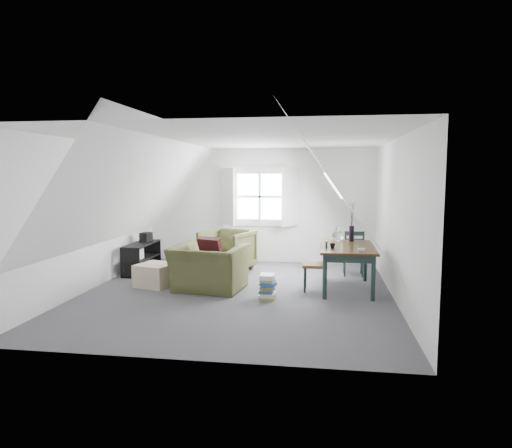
% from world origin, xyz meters
% --- Properties ---
extents(floor, '(5.50, 5.50, 0.00)m').
position_xyz_m(floor, '(0.00, 0.00, 0.00)').
color(floor, '#48484D').
rests_on(floor, ground).
extents(ceiling, '(5.50, 5.50, 0.00)m').
position_xyz_m(ceiling, '(0.00, 0.00, 2.50)').
color(ceiling, white).
rests_on(ceiling, wall_back).
extents(wall_back, '(5.00, 0.00, 5.00)m').
position_xyz_m(wall_back, '(0.00, 2.75, 1.25)').
color(wall_back, silver).
rests_on(wall_back, ground).
extents(wall_front, '(5.00, 0.00, 5.00)m').
position_xyz_m(wall_front, '(0.00, -2.75, 1.25)').
color(wall_front, silver).
rests_on(wall_front, ground).
extents(wall_left, '(0.00, 5.50, 5.50)m').
position_xyz_m(wall_left, '(-2.50, 0.00, 1.25)').
color(wall_left, silver).
rests_on(wall_left, ground).
extents(wall_right, '(0.00, 5.50, 5.50)m').
position_xyz_m(wall_right, '(2.50, 0.00, 1.25)').
color(wall_right, silver).
rests_on(wall_right, ground).
extents(slope_left, '(3.19, 5.50, 4.48)m').
position_xyz_m(slope_left, '(-1.55, 0.00, 1.78)').
color(slope_left, white).
rests_on(slope_left, wall_left).
extents(slope_right, '(3.19, 5.50, 4.48)m').
position_xyz_m(slope_right, '(1.55, 0.00, 1.78)').
color(slope_right, white).
rests_on(slope_right, wall_right).
extents(dormer_window, '(1.71, 0.35, 1.30)m').
position_xyz_m(dormer_window, '(0.00, 2.68, 1.45)').
color(dormer_window, white).
rests_on(dormer_window, wall_back).
extents(skylight, '(0.35, 0.75, 0.47)m').
position_xyz_m(skylight, '(1.55, 1.30, 1.75)').
color(skylight, white).
rests_on(skylight, slope_right).
extents(armchair_near, '(1.28, 1.16, 0.75)m').
position_xyz_m(armchair_near, '(-0.51, 0.13, 0.00)').
color(armchair_near, '#434624').
rests_on(armchair_near, floor).
extents(armchair_far, '(1.15, 1.17, 0.84)m').
position_xyz_m(armchair_far, '(-0.51, 1.63, 0.00)').
color(armchair_far, '#434624').
rests_on(armchair_far, floor).
extents(throw_pillow, '(0.45, 0.34, 0.42)m').
position_xyz_m(throw_pillow, '(-0.51, 0.28, 0.68)').
color(throw_pillow, '#330E13').
rests_on(throw_pillow, armchair_near).
extents(ottoman, '(0.72, 0.72, 0.39)m').
position_xyz_m(ottoman, '(-1.50, 0.27, 0.19)').
color(ottoman, '#BAAA8B').
rests_on(ottoman, floor).
extents(dining_table, '(0.89, 1.49, 0.75)m').
position_xyz_m(dining_table, '(1.79, 0.50, 0.65)').
color(dining_table, black).
rests_on(dining_table, floor).
extents(demijohn, '(0.20, 0.20, 0.28)m').
position_xyz_m(demijohn, '(1.64, 0.95, 0.86)').
color(demijohn, silver).
rests_on(demijohn, dining_table).
extents(vase_twigs, '(0.09, 0.10, 0.70)m').
position_xyz_m(vase_twigs, '(1.89, 1.05, 0.90)').
color(vase_twigs, black).
rests_on(vase_twigs, dining_table).
extents(cup, '(0.10, 0.10, 0.08)m').
position_xyz_m(cup, '(1.54, 0.20, 0.75)').
color(cup, black).
rests_on(cup, dining_table).
extents(paper_box, '(0.11, 0.07, 0.04)m').
position_xyz_m(paper_box, '(1.99, 0.05, 0.76)').
color(paper_box, white).
rests_on(paper_box, dining_table).
extents(dining_chair_far, '(0.41, 0.41, 0.88)m').
position_xyz_m(dining_chair_far, '(1.97, 1.60, 0.46)').
color(dining_chair_far, brown).
rests_on(dining_chair_far, floor).
extents(dining_chair_near, '(0.40, 0.40, 0.86)m').
position_xyz_m(dining_chair_near, '(1.30, 0.35, 0.45)').
color(dining_chair_near, brown).
rests_on(dining_chair_near, floor).
extents(media_shelf, '(0.38, 1.14, 0.58)m').
position_xyz_m(media_shelf, '(-2.17, 1.25, 0.26)').
color(media_shelf, black).
rests_on(media_shelf, floor).
extents(electronics_box, '(0.21, 0.27, 0.19)m').
position_xyz_m(electronics_box, '(-2.17, 1.54, 0.67)').
color(electronics_box, black).
rests_on(electronics_box, media_shelf).
extents(magazine_stack, '(0.29, 0.34, 0.38)m').
position_xyz_m(magazine_stack, '(0.54, -0.27, 0.19)').
color(magazine_stack, '#B29933').
rests_on(magazine_stack, floor).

